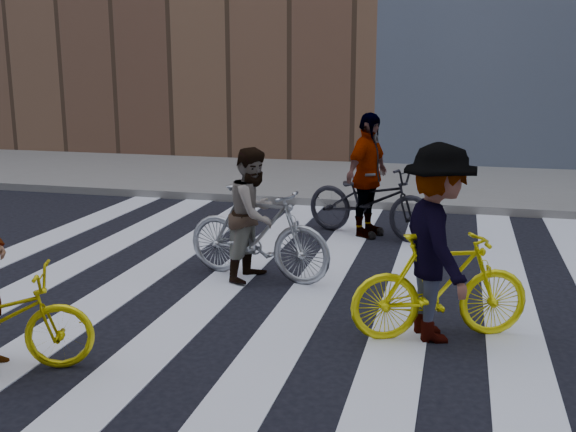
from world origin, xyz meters
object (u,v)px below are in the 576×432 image
at_px(bike_yellow_right, 440,286).
at_px(rider_mid, 254,214).
at_px(bike_dark_rear, 370,200).
at_px(rider_rear, 367,175).
at_px(bike_silver_mid, 258,233).
at_px(rider_right, 437,243).

height_order(bike_yellow_right, rider_mid, rider_mid).
distance_m(bike_dark_rear, rider_mid, 2.69).
distance_m(bike_yellow_right, rider_mid, 2.66).
relative_size(rider_mid, rider_rear, 0.86).
relative_size(bike_yellow_right, rider_mid, 1.07).
bearing_deg(rider_mid, bike_yellow_right, -108.92).
bearing_deg(rider_rear, bike_silver_mid, 178.51).
bearing_deg(rider_mid, bike_dark_rear, -12.62).
height_order(bike_yellow_right, bike_dark_rear, bike_dark_rear).
bearing_deg(bike_dark_rear, rider_right, -142.65).
distance_m(rider_mid, rider_right, 2.61).
xyz_separation_m(bike_silver_mid, bike_yellow_right, (2.23, -1.34, -0.05)).
bearing_deg(rider_mid, rider_right, -109.47).
relative_size(bike_dark_rear, rider_mid, 1.31).
height_order(bike_dark_rear, rider_right, rider_right).
distance_m(bike_silver_mid, bike_yellow_right, 2.61).
relative_size(bike_silver_mid, rider_right, 1.02).
bearing_deg(rider_right, rider_mid, 38.04).
height_order(bike_silver_mid, bike_dark_rear, bike_silver_mid).
height_order(rider_mid, rider_rear, rider_rear).
xyz_separation_m(rider_mid, rider_right, (2.23, -1.34, 0.13)).
distance_m(bike_silver_mid, rider_mid, 0.24).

